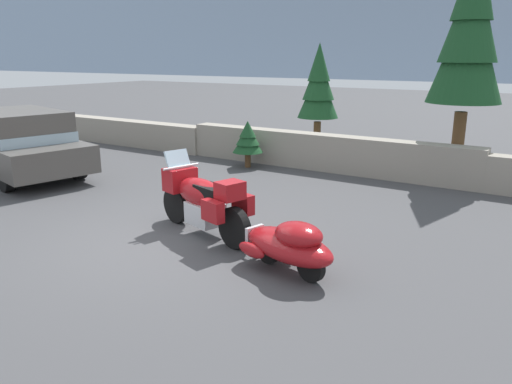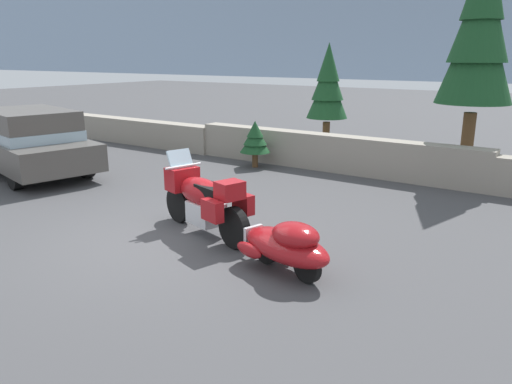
# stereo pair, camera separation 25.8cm
# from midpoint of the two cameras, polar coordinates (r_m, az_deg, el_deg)

# --- Properties ---
(ground_plane) EXTENTS (80.00, 80.00, 0.00)m
(ground_plane) POSITION_cam_midpoint_polar(r_m,az_deg,el_deg) (8.20, -12.43, -5.64)
(ground_plane) COLOR #424244
(stone_guard_wall) EXTENTS (24.00, 0.60, 0.94)m
(stone_guard_wall) POSITION_cam_midpoint_polar(r_m,az_deg,el_deg) (13.32, 4.72, 4.72)
(stone_guard_wall) COLOR gray
(stone_guard_wall) RESTS_ON ground
(touring_motorcycle) EXTENTS (2.26, 1.12, 1.33)m
(touring_motorcycle) POSITION_cam_midpoint_polar(r_m,az_deg,el_deg) (8.21, -7.08, -0.76)
(touring_motorcycle) COLOR black
(touring_motorcycle) RESTS_ON ground
(car_shaped_trailer) EXTENTS (2.21, 1.10, 0.76)m
(car_shaped_trailer) POSITION_cam_midpoint_polar(r_m,az_deg,el_deg) (6.79, 2.78, -6.05)
(car_shaped_trailer) COLOR black
(car_shaped_trailer) RESTS_ON ground
(suv_at_left_edge) EXTENTS (5.11, 2.96, 1.63)m
(suv_at_left_edge) POSITION_cam_midpoint_polar(r_m,az_deg,el_deg) (13.68, -26.29, 5.21)
(suv_at_left_edge) COLOR black
(suv_at_left_edge) RESTS_ON ground
(pine_tree_tall) EXTENTS (1.71, 1.71, 5.60)m
(pine_tree_tall) POSITION_cam_midpoint_polar(r_m,az_deg,el_deg) (12.81, 22.99, 16.99)
(pine_tree_tall) COLOR brown
(pine_tree_tall) RESTS_ON ground
(pine_tree_secondary) EXTENTS (1.24, 1.24, 3.31)m
(pine_tree_secondary) POSITION_cam_midpoint_polar(r_m,az_deg,el_deg) (15.32, 6.77, 12.22)
(pine_tree_secondary) COLOR brown
(pine_tree_secondary) RESTS_ON ground
(pine_sapling_near) EXTENTS (0.82, 0.82, 1.25)m
(pine_sapling_near) POSITION_cam_midpoint_polar(r_m,az_deg,el_deg) (13.23, -1.53, 6.21)
(pine_sapling_near) COLOR brown
(pine_sapling_near) RESTS_ON ground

